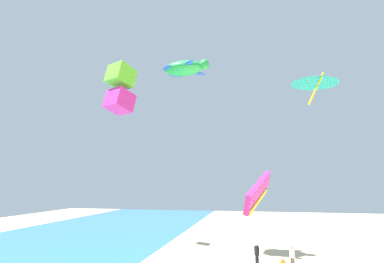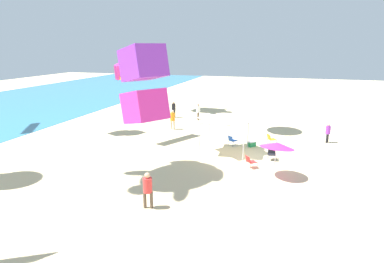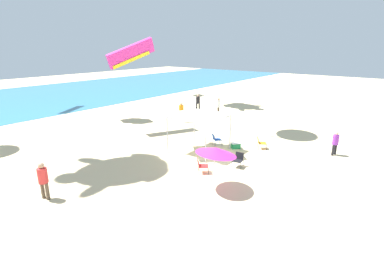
{
  "view_description": "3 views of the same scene",
  "coord_description": "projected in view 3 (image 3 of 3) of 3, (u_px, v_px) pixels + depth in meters",
  "views": [
    {
      "loc": [
        -15.92,
        10.08,
        6.68
      ],
      "look_at": [
        -0.57,
        13.23,
        9.48
      ],
      "focal_mm": 27.51,
      "sensor_mm": 36.0,
      "label": 1
    },
    {
      "loc": [
        -21.82,
        -2.01,
        7.54
      ],
      "look_at": [
        0.81,
        4.91,
        1.33
      ],
      "focal_mm": 30.77,
      "sensor_mm": 36.0,
      "label": 2
    },
    {
      "loc": [
        -13.91,
        -8.47,
        6.81
      ],
      "look_at": [
        0.41,
        2.75,
        1.36
      ],
      "focal_mm": 26.83,
      "sensor_mm": 36.0,
      "label": 3
    }
  ],
  "objects": [
    {
      "name": "kite_parafoil_magenta",
      "position": [
        131.0,
        53.0,
        22.69
      ],
      "size": [
        4.08,
        1.69,
        2.5
      ],
      "rotation": [
        0.0,
        0.0,
        2.81
      ],
      "color": "#E02D9E"
    },
    {
      "name": "person_by_tent",
      "position": [
        335.0,
        141.0,
        18.37
      ],
      "size": [
        0.41,
        0.38,
        1.59
      ],
      "rotation": [
        0.0,
        0.0,
        5.94
      ],
      "color": "black",
      "rests_on": "ground"
    },
    {
      "name": "canopy_tent",
      "position": [
        199.0,
        113.0,
        18.67
      ],
      "size": [
        3.16,
        3.17,
        2.88
      ],
      "rotation": [
        0.0,
        0.0,
        0.03
      ],
      "color": "#B7B7BC",
      "rests_on": "ground"
    },
    {
      "name": "beach_umbrella",
      "position": [
        216.0,
        151.0,
        13.77
      ],
      "size": [
        2.05,
        2.03,
        2.32
      ],
      "color": "silver",
      "rests_on": "ground"
    },
    {
      "name": "folding_chair_near_cooler",
      "position": [
        261.0,
        142.0,
        19.66
      ],
      "size": [
        0.77,
        0.8,
        0.82
      ],
      "rotation": [
        0.0,
        0.0,
        0.58
      ],
      "color": "black",
      "rests_on": "ground"
    },
    {
      "name": "person_kite_handler",
      "position": [
        181.0,
        110.0,
        26.53
      ],
      "size": [
        0.43,
        0.47,
        1.82
      ],
      "rotation": [
        0.0,
        0.0,
        4.4
      ],
      "color": "#C6B28C",
      "rests_on": "ground"
    },
    {
      "name": "ocean_strip",
      "position": [
        7.0,
        101.0,
        36.63
      ],
      "size": [
        120.0,
        25.2,
        0.02
      ],
      "primitive_type": "cube",
      "color": "teal",
      "rests_on": "ground"
    },
    {
      "name": "folding_chair_facing_ocean",
      "position": [
        238.0,
        159.0,
        16.73
      ],
      "size": [
        0.71,
        0.63,
        0.82
      ],
      "rotation": [
        0.0,
        0.0,
        4.89
      ],
      "color": "black",
      "rests_on": "ground"
    },
    {
      "name": "person_far_stroller",
      "position": [
        218.0,
        105.0,
        29.26
      ],
      "size": [
        0.44,
        0.41,
        1.74
      ],
      "rotation": [
        0.0,
        0.0,
        0.43
      ],
      "color": "brown",
      "rests_on": "ground"
    },
    {
      "name": "folding_chair_left_of_tent",
      "position": [
        216.0,
        139.0,
        20.39
      ],
      "size": [
        0.81,
        0.79,
        0.82
      ],
      "rotation": [
        0.0,
        0.0,
        0.91
      ],
      "color": "black",
      "rests_on": "ground"
    },
    {
      "name": "person_watching_sky",
      "position": [
        43.0,
        178.0,
        13.0
      ],
      "size": [
        0.43,
        0.48,
        1.81
      ],
      "rotation": [
        0.0,
        0.0,
        4.91
      ],
      "color": "brown",
      "rests_on": "ground"
    },
    {
      "name": "ground",
      "position": [
        223.0,
        163.0,
        17.46
      ],
      "size": [
        120.0,
        120.0,
        0.1
      ],
      "primitive_type": "cube",
      "color": "beige"
    },
    {
      "name": "cooler_box",
      "position": [
        236.0,
        146.0,
        19.79
      ],
      "size": [
        0.74,
        0.71,
        0.4
      ],
      "color": "#1E8C4C",
      "rests_on": "ground"
    },
    {
      "name": "person_beachcomber",
      "position": [
        198.0,
        101.0,
        31.11
      ],
      "size": [
        0.44,
        0.42,
        1.78
      ],
      "rotation": [
        0.0,
        0.0,
        5.83
      ],
      "color": "black",
      "rests_on": "ground"
    },
    {
      "name": "folding_chair_right_of_tent",
      "position": [
        201.0,
        165.0,
        15.91
      ],
      "size": [
        0.79,
        0.81,
        0.82
      ],
      "rotation": [
        0.0,
        0.0,
        0.67
      ],
      "color": "black",
      "rests_on": "ground"
    }
  ]
}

